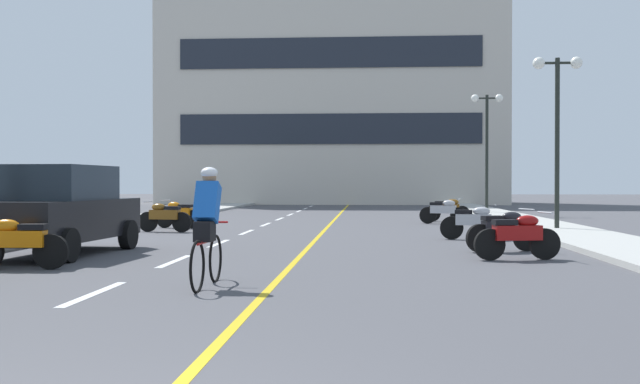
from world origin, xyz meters
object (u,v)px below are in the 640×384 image
object	(u,v)px
motorcycle_8	(179,214)
motorcycle_7	(164,216)
motorcycle_4	(518,235)
cyclist_rider	(207,224)
street_lamp_mid	(557,103)
motorcycle_10	(448,209)
street_lamp_far	(487,127)
motorcycle_5	(504,230)
parked_car_near	(61,210)
motorcycle_9	(444,211)
motorcycle_3	(18,242)
motorcycle_6	(474,221)

from	to	relation	value
motorcycle_8	motorcycle_7	bearing A→B (deg)	-88.49
motorcycle_4	cyclist_rider	world-z (taller)	cyclist_rider
street_lamp_mid	motorcycle_10	bearing A→B (deg)	114.87
street_lamp_far	cyclist_rider	bearing A→B (deg)	-107.84
motorcycle_5	motorcycle_7	distance (m)	10.57
motorcycle_7	motorcycle_10	xyz separation A→B (m)	(9.06, 6.50, 0.00)
street_lamp_far	motorcycle_4	world-z (taller)	street_lamp_far
parked_car_near	motorcycle_5	world-z (taller)	parked_car_near
motorcycle_7	motorcycle_9	xyz separation A→B (m)	(8.74, 4.90, 0.00)
motorcycle_5	cyclist_rider	distance (m)	7.58
street_lamp_mid	motorcycle_9	xyz separation A→B (m)	(-2.94, 4.06, -3.38)
motorcycle_9	motorcycle_3	bearing A→B (deg)	-121.00
motorcycle_3	parked_car_near	bearing A→B (deg)	97.43
motorcycle_5	motorcycle_7	size ratio (longest dim) A/B	0.97
parked_car_near	motorcycle_10	size ratio (longest dim) A/B	2.54
motorcycle_5	cyclist_rider	size ratio (longest dim) A/B	0.93
motorcycle_3	motorcycle_10	world-z (taller)	same
motorcycle_8	motorcycle_10	world-z (taller)	same
motorcycle_6	motorcycle_10	xyz separation A→B (m)	(0.28, 8.91, 0.00)
motorcycle_4	motorcycle_10	size ratio (longest dim) A/B	0.99
parked_car_near	motorcycle_6	bearing A→B (deg)	26.63
street_lamp_mid	motorcycle_5	size ratio (longest dim) A/B	3.10
motorcycle_10	motorcycle_8	bearing A→B (deg)	-152.79
motorcycle_6	motorcycle_9	world-z (taller)	same
street_lamp_far	motorcycle_5	distance (m)	18.94
motorcycle_4	motorcycle_9	size ratio (longest dim) A/B	1.01
motorcycle_4	motorcycle_8	bearing A→B (deg)	134.44
street_lamp_far	motorcycle_6	world-z (taller)	street_lamp_far
motorcycle_7	cyclist_rider	size ratio (longest dim) A/B	0.95
parked_car_near	motorcycle_9	distance (m)	14.79
motorcycle_6	motorcycle_4	bearing A→B (deg)	-88.52
parked_car_near	motorcycle_8	distance (m)	8.73
motorcycle_10	cyclist_rider	bearing A→B (deg)	-106.54
street_lamp_far	parked_car_near	xyz separation A→B (m)	(-11.69, -19.67, -3.15)
street_lamp_far	motorcycle_8	size ratio (longest dim) A/B	3.31
motorcycle_10	cyclist_rider	world-z (taller)	cyclist_rider
motorcycle_6	street_lamp_far	bearing A→B (deg)	79.77
street_lamp_mid	motorcycle_4	world-z (taller)	street_lamp_mid
motorcycle_7	motorcycle_8	size ratio (longest dim) A/B	1.03
parked_car_near	motorcycle_6	distance (m)	10.02
motorcycle_6	motorcycle_8	size ratio (longest dim) A/B	1.03
motorcycle_3	motorcycle_7	size ratio (longest dim) A/B	1.01
street_lamp_mid	motorcycle_9	bearing A→B (deg)	125.96
motorcycle_3	street_lamp_mid	bearing A→B (deg)	41.59
parked_car_near	motorcycle_5	size ratio (longest dim) A/B	2.62
motorcycle_6	motorcycle_8	bearing A→B (deg)	154.40
motorcycle_6	motorcycle_10	distance (m)	8.92
motorcycle_10	street_lamp_mid	bearing A→B (deg)	-65.13
motorcycle_7	motorcycle_9	size ratio (longest dim) A/B	1.01
motorcycle_8	motorcycle_9	distance (m)	9.31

